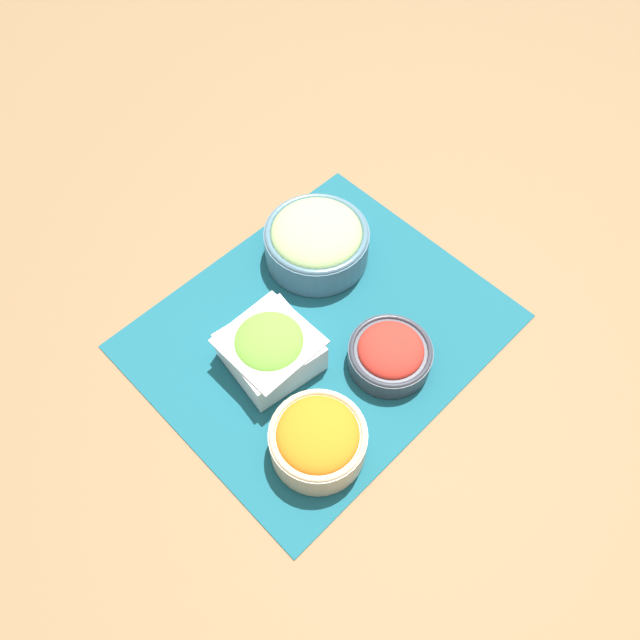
{
  "coord_description": "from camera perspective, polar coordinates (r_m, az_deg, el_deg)",
  "views": [
    {
      "loc": [
        -0.35,
        -0.36,
        0.84
      ],
      "look_at": [
        0.0,
        0.0,
        0.03
      ],
      "focal_mm": 35.0,
      "sensor_mm": 36.0,
      "label": 1
    }
  ],
  "objects": [
    {
      "name": "lettuce_bowl",
      "position": [
        0.92,
        -4.59,
        -2.62
      ],
      "size": [
        0.14,
        0.14,
        0.07
      ],
      "color": "white",
      "rests_on": "placemat"
    },
    {
      "name": "cucumber_bowl",
      "position": [
        1.03,
        -0.31,
        7.36
      ],
      "size": [
        0.17,
        0.17,
        0.08
      ],
      "color": "slate",
      "rests_on": "placemat"
    },
    {
      "name": "tomato_bowl",
      "position": [
        0.94,
        6.43,
        -3.04
      ],
      "size": [
        0.13,
        0.13,
        0.06
      ],
      "color": "#333842",
      "rests_on": "placemat"
    },
    {
      "name": "placemat",
      "position": [
        0.98,
        0.0,
        -0.99
      ],
      "size": [
        0.53,
        0.44,
        0.0
      ],
      "color": "#195B6B",
      "rests_on": "ground_plane"
    },
    {
      "name": "ground_plane",
      "position": [
        0.98,
        0.0,
        -1.05
      ],
      "size": [
        3.0,
        3.0,
        0.0
      ],
      "primitive_type": "plane",
      "color": "olive"
    },
    {
      "name": "carrot_bowl",
      "position": [
        0.86,
        -0.19,
        -10.85
      ],
      "size": [
        0.13,
        0.13,
        0.07
      ],
      "color": "#C6B28E",
      "rests_on": "placemat"
    }
  ]
}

